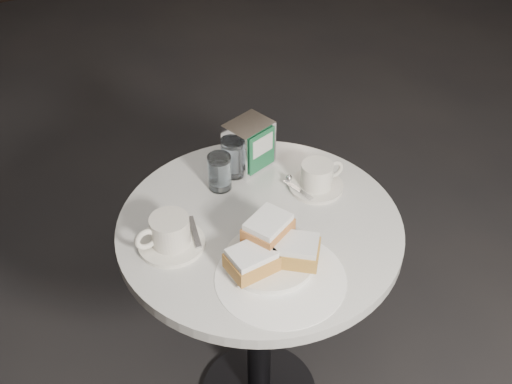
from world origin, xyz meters
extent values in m
cylinder|color=black|center=(0.00, 0.00, 0.36)|extent=(0.07, 0.07, 0.70)
cylinder|color=silver|center=(0.00, 0.00, 0.73)|extent=(0.70, 0.70, 0.03)
cylinder|color=white|center=(-0.04, -0.18, 0.75)|extent=(0.32, 0.32, 0.00)
cylinder|color=white|center=(-0.04, -0.12, 0.75)|extent=(0.25, 0.25, 0.02)
cube|color=#C3863C|center=(-0.09, -0.14, 0.78)|extent=(0.11, 0.09, 0.04)
cube|color=white|center=(-0.09, -0.14, 0.81)|extent=(0.10, 0.08, 0.02)
cube|color=#BC8839|center=(0.01, -0.16, 0.78)|extent=(0.13, 0.13, 0.04)
cube|color=white|center=(0.01, -0.16, 0.81)|extent=(0.12, 0.12, 0.02)
cube|color=#C57A3C|center=(-0.03, -0.10, 0.81)|extent=(0.13, 0.12, 0.04)
cube|color=white|center=(-0.03, -0.10, 0.84)|extent=(0.12, 0.11, 0.02)
cylinder|color=white|center=(-0.22, 0.03, 0.75)|extent=(0.17, 0.17, 0.01)
cylinder|color=silver|center=(-0.22, 0.03, 0.79)|extent=(0.10, 0.10, 0.07)
cylinder|color=#875E4A|center=(-0.22, 0.03, 0.82)|extent=(0.09, 0.09, 0.00)
torus|color=white|center=(-0.28, 0.03, 0.79)|extent=(0.06, 0.02, 0.06)
cube|color=#B1B1B6|center=(-0.16, 0.03, 0.76)|extent=(0.04, 0.11, 0.00)
sphere|color=silver|center=(-0.16, 0.09, 0.76)|extent=(0.02, 0.02, 0.02)
cylinder|color=silver|center=(0.19, 0.06, 0.75)|extent=(0.14, 0.14, 0.01)
cylinder|color=silver|center=(0.19, 0.06, 0.79)|extent=(0.08, 0.08, 0.06)
cylinder|color=#8B6A4C|center=(0.19, 0.06, 0.81)|extent=(0.08, 0.08, 0.00)
torus|color=beige|center=(0.25, 0.05, 0.79)|extent=(0.05, 0.01, 0.05)
cube|color=silver|center=(0.14, 0.06, 0.76)|extent=(0.04, 0.10, 0.00)
sphere|color=silver|center=(0.14, 0.11, 0.76)|extent=(0.02, 0.02, 0.02)
cylinder|color=white|center=(-0.03, 0.17, 0.79)|extent=(0.07, 0.07, 0.10)
cylinder|color=white|center=(-0.03, 0.17, 0.79)|extent=(0.06, 0.06, 0.08)
cylinder|color=white|center=(0.03, 0.21, 0.80)|extent=(0.07, 0.07, 0.11)
cylinder|color=white|center=(0.03, 0.21, 0.79)|extent=(0.06, 0.06, 0.09)
cube|color=silver|center=(0.08, 0.22, 0.81)|extent=(0.14, 0.12, 0.13)
cube|color=#1B6138|center=(0.10, 0.18, 0.82)|extent=(0.09, 0.03, 0.11)
cube|color=silver|center=(0.10, 0.17, 0.84)|extent=(0.07, 0.02, 0.05)
camera|label=1|loc=(-0.54, -1.02, 1.81)|focal=45.00mm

